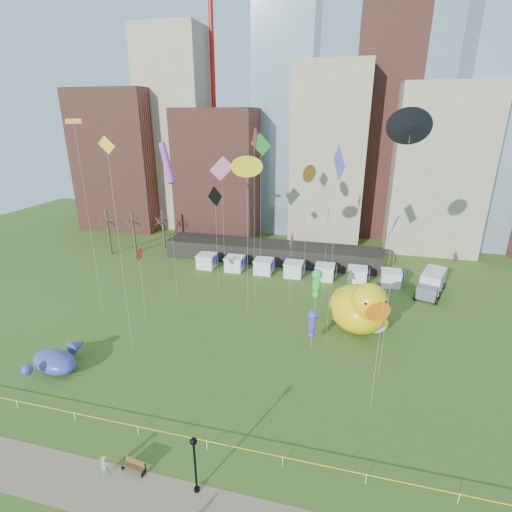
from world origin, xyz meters
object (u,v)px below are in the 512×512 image
(seahorse_green, at_px, (317,282))
(seahorse_purple, at_px, (312,322))
(small_duck, at_px, (375,321))
(box_truck, at_px, (432,282))
(big_duck, at_px, (360,307))
(woman, at_px, (105,467))
(lamppost, at_px, (195,459))
(park_bench, at_px, (134,465))
(whale_inflatable, at_px, (56,360))

(seahorse_green, height_order, seahorse_purple, seahorse_green)
(small_duck, height_order, box_truck, small_duck)
(big_duck, relative_size, woman, 6.58)
(seahorse_green, height_order, lamppost, seahorse_green)
(seahorse_purple, xyz_separation_m, park_bench, (-10.65, -19.39, -2.65))
(whale_inflatable, xyz_separation_m, park_bench, (14.11, -8.76, -0.59))
(park_bench, xyz_separation_m, woman, (-1.81, -0.87, 0.28))
(park_bench, bearing_deg, box_truck, 62.35)
(seahorse_green, height_order, whale_inflatable, seahorse_green)
(lamppost, xyz_separation_m, box_truck, (20.97, 38.34, -1.32))
(seahorse_green, xyz_separation_m, whale_inflatable, (-24.39, -17.92, -3.78))
(small_duck, height_order, whale_inflatable, small_duck)
(whale_inflatable, bearing_deg, box_truck, 48.91)
(big_duck, bearing_deg, seahorse_green, 131.06)
(park_bench, bearing_deg, lamppost, 2.37)
(park_bench, bearing_deg, woman, -147.46)
(big_duck, bearing_deg, woman, -149.71)
(whale_inflatable, bearing_deg, park_bench, -18.93)
(seahorse_purple, xyz_separation_m, whale_inflatable, (-24.76, -10.63, -2.06))
(park_bench, bearing_deg, big_duck, 63.81)
(lamppost, relative_size, woman, 3.14)
(small_duck, relative_size, seahorse_green, 0.71)
(small_duck, relative_size, box_truck, 0.59)
(lamppost, xyz_separation_m, woman, (-6.88, -0.47, -2.16))
(big_duck, relative_size, box_truck, 1.28)
(small_duck, bearing_deg, box_truck, 37.30)
(big_duck, xyz_separation_m, lamppost, (-10.66, -24.62, -0.28))
(small_duck, xyz_separation_m, seahorse_purple, (-7.02, -5.12, 1.66))
(park_bench, xyz_separation_m, box_truck, (26.05, 37.95, 1.11))
(seahorse_purple, relative_size, woman, 2.99)
(seahorse_purple, bearing_deg, box_truck, 35.75)
(small_duck, bearing_deg, whale_inflatable, -174.41)
(small_duck, height_order, seahorse_purple, seahorse_purple)
(small_duck, height_order, park_bench, small_duck)
(box_truck, distance_m, woman, 47.78)
(seahorse_purple, distance_m, box_truck, 24.16)
(woman, bearing_deg, box_truck, 52.52)
(seahorse_green, relative_size, seahorse_purple, 1.42)
(seahorse_purple, height_order, woman, seahorse_purple)
(big_duck, height_order, woman, big_duck)
(park_bench, distance_m, box_truck, 46.04)
(seahorse_purple, xyz_separation_m, woman, (-12.46, -20.26, -2.38))
(whale_inflatable, bearing_deg, woman, -25.15)
(seahorse_purple, height_order, box_truck, seahorse_purple)
(big_duck, relative_size, lamppost, 2.10)
(small_duck, relative_size, woman, 3.04)
(woman, bearing_deg, whale_inflatable, 140.14)
(box_truck, bearing_deg, seahorse_green, -125.15)
(seahorse_purple, xyz_separation_m, lamppost, (-5.57, -19.79, -0.22))
(lamppost, height_order, woman, lamppost)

